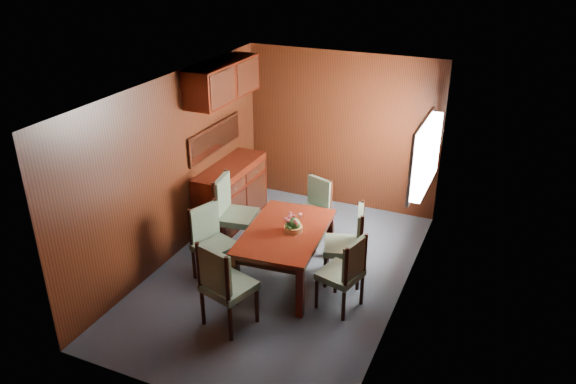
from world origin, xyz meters
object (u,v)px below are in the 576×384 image
at_px(dining_table, 285,237).
at_px(sideboard, 231,194).
at_px(chair_right_near, 346,270).
at_px(chair_left_near, 211,238).
at_px(chair_head, 223,282).
at_px(flower_centerpiece, 293,223).

bearing_deg(dining_table, sideboard, 136.07).
xyz_separation_m(dining_table, chair_right_near, (0.87, -0.29, -0.07)).
bearing_deg(dining_table, chair_left_near, -165.80).
bearing_deg(chair_left_near, chair_head, 57.83).
xyz_separation_m(chair_left_near, chair_head, (0.64, -0.82, 0.04)).
relative_size(sideboard, flower_centerpiece, 5.79).
bearing_deg(chair_right_near, flower_centerpiece, 82.66).
distance_m(chair_left_near, flower_centerpiece, 1.05).
xyz_separation_m(dining_table, chair_left_near, (-0.87, -0.31, -0.05)).
relative_size(dining_table, chair_right_near, 1.64).
height_order(chair_left_near, flower_centerpiece, chair_left_near).
relative_size(chair_left_near, chair_head, 0.92).
distance_m(sideboard, chair_left_near, 1.46).
bearing_deg(chair_head, chair_right_near, 53.42).
bearing_deg(flower_centerpiece, chair_head, -105.71).
distance_m(sideboard, flower_centerpiece, 1.81).
bearing_deg(sideboard, chair_head, -63.02).
bearing_deg(chair_head, sideboard, 133.21).
bearing_deg(dining_table, chair_right_near, -24.11).
height_order(chair_left_near, chair_head, chair_head).
height_order(chair_right_near, chair_head, chair_head).
relative_size(dining_table, chair_left_near, 1.60).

